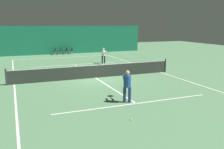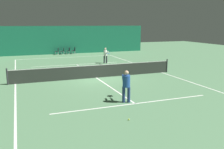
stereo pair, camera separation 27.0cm
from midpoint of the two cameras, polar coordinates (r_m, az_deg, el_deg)
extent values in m
plane|color=#56845B|center=(18.12, -3.18, -0.74)|extent=(60.00, 60.00, 0.00)
cube|color=#196B4C|center=(32.86, -11.53, 7.72)|extent=(23.00, 0.12, 3.56)
cube|color=white|center=(29.52, -10.24, 3.88)|extent=(11.00, 0.10, 0.00)
cube|color=white|center=(24.19, -7.80, 2.29)|extent=(8.25, 0.10, 0.00)
cube|color=white|center=(12.38, 5.94, -6.64)|extent=(8.25, 0.10, 0.00)
cube|color=white|center=(17.31, -20.81, -2.06)|extent=(0.10, 23.80, 0.00)
cube|color=white|center=(20.43, 11.68, 0.45)|extent=(0.10, 23.80, 0.00)
cube|color=white|center=(18.12, -3.18, -0.73)|extent=(0.10, 12.80, 0.00)
cube|color=#2D332D|center=(18.02, -3.20, 0.74)|extent=(11.90, 0.02, 0.95)
cube|color=white|center=(17.94, -3.21, 2.15)|extent=(11.90, 0.02, 0.05)
cylinder|color=#333338|center=(17.21, -22.43, -0.44)|extent=(0.10, 0.10, 1.07)
cylinder|color=#333338|center=(20.58, 12.80, 1.99)|extent=(0.10, 0.10, 1.07)
cylinder|color=navy|center=(12.42, 3.31, -4.63)|extent=(0.19, 0.19, 0.79)
cylinder|color=navy|center=(12.44, 4.47, -4.62)|extent=(0.19, 0.19, 0.79)
cylinder|color=#234C99|center=(12.26, 3.94, -1.56)|extent=(0.47, 0.47, 0.57)
sphere|color=#DBAD89|center=(12.16, 3.96, 0.41)|extent=(0.22, 0.22, 0.22)
cylinder|color=#234C99|center=(12.47, 3.16, -0.71)|extent=(0.27, 0.54, 0.23)
cylinder|color=#234C99|center=(12.49, 4.52, -0.70)|extent=(0.27, 0.54, 0.23)
cylinder|color=black|center=(12.90, 3.67, -0.62)|extent=(0.13, 0.30, 0.03)
torus|color=#1951B2|center=(13.19, 3.56, -0.34)|extent=(0.42, 0.42, 0.03)
cylinder|color=silver|center=(13.19, 3.56, -0.34)|extent=(0.35, 0.35, 0.00)
cylinder|color=#2D2D38|center=(24.76, -0.94, 3.48)|extent=(0.15, 0.15, 0.75)
cylinder|color=#2D2D38|center=(24.69, -1.47, 3.45)|extent=(0.15, 0.15, 0.75)
cylinder|color=white|center=(24.64, -1.21, 4.94)|extent=(0.36, 0.36, 0.54)
sphere|color=beige|center=(24.60, -1.21, 5.88)|extent=(0.21, 0.21, 0.21)
cylinder|color=white|center=(24.43, -0.73, 5.18)|extent=(0.11, 0.52, 0.22)
cylinder|color=white|center=(24.35, -1.36, 5.16)|extent=(0.11, 0.52, 0.22)
cylinder|color=black|center=(24.02, -0.76, 4.91)|extent=(0.04, 0.31, 0.03)
torus|color=#1951B2|center=(23.74, -0.54, 4.83)|extent=(0.35, 0.35, 0.03)
cylinder|color=silver|center=(23.74, -0.54, 4.83)|extent=(0.29, 0.29, 0.00)
cylinder|color=#99999E|center=(32.53, -12.66, 4.82)|extent=(0.03, 0.03, 0.39)
cylinder|color=#99999E|center=(32.15, -12.56, 4.75)|extent=(0.03, 0.03, 0.39)
cylinder|color=#99999E|center=(32.58, -12.00, 4.86)|extent=(0.03, 0.03, 0.39)
cylinder|color=#99999E|center=(32.21, -11.89, 4.79)|extent=(0.03, 0.03, 0.39)
cube|color=#232328|center=(32.34, -12.29, 5.20)|extent=(0.44, 0.44, 0.05)
cube|color=#232328|center=(32.35, -11.96, 5.61)|extent=(0.04, 0.44, 0.40)
cylinder|color=#99999E|center=(32.63, -11.43, 4.90)|extent=(0.03, 0.03, 0.39)
cylinder|color=#99999E|center=(32.26, -11.31, 4.83)|extent=(0.03, 0.03, 0.39)
cylinder|color=#99999E|center=(32.70, -10.77, 4.94)|extent=(0.03, 0.03, 0.39)
cylinder|color=#99999E|center=(32.33, -10.65, 4.87)|extent=(0.03, 0.03, 0.39)
cube|color=#232328|center=(32.45, -11.05, 5.27)|extent=(0.44, 0.44, 0.05)
cube|color=#232328|center=(32.47, -10.72, 5.68)|extent=(0.04, 0.44, 0.40)
cylinder|color=#99999E|center=(32.76, -10.20, 4.97)|extent=(0.03, 0.03, 0.39)
cylinder|color=#99999E|center=(32.38, -10.08, 4.90)|extent=(0.03, 0.03, 0.39)
cylinder|color=#99999E|center=(32.83, -9.55, 5.00)|extent=(0.03, 0.03, 0.39)
cylinder|color=#99999E|center=(32.46, -9.41, 4.94)|extent=(0.03, 0.03, 0.39)
cube|color=#232328|center=(32.58, -9.82, 5.34)|extent=(0.44, 0.44, 0.05)
cube|color=#232328|center=(32.60, -9.49, 5.75)|extent=(0.04, 0.44, 0.40)
cylinder|color=#99999E|center=(32.89, -8.99, 5.03)|extent=(0.03, 0.03, 0.39)
cylinder|color=#99999E|center=(32.52, -8.85, 4.97)|extent=(0.03, 0.03, 0.39)
cylinder|color=#99999E|center=(32.97, -8.34, 5.07)|extent=(0.03, 0.03, 0.39)
cylinder|color=#99999E|center=(32.60, -8.19, 5.00)|extent=(0.03, 0.03, 0.39)
cube|color=#232328|center=(32.72, -8.60, 5.40)|extent=(0.44, 0.44, 0.05)
cube|color=#232328|center=(32.74, -8.27, 5.81)|extent=(0.04, 0.44, 0.40)
sphere|color=#D1DB33|center=(10.32, 4.61, -10.21)|extent=(0.07, 0.07, 0.07)
camera|label=1|loc=(0.14, -89.47, 0.11)|focal=40.00mm
camera|label=2|loc=(0.14, 90.53, -0.11)|focal=40.00mm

